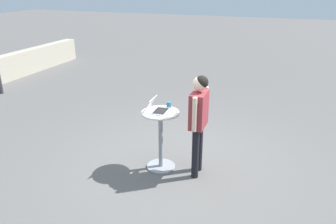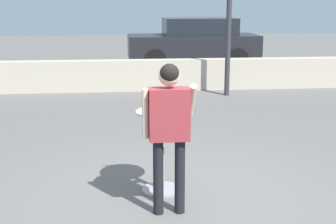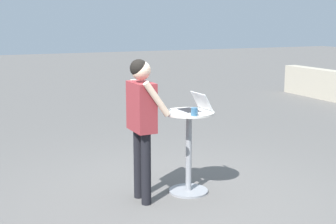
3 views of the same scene
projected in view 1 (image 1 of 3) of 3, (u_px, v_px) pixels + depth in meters
The scene contains 5 objects.
ground_plane at pixel (180, 165), 5.50m from camera, with size 50.00×50.00×0.00m, color #5B5956.
cafe_table at pixel (161, 136), 5.22m from camera, with size 0.59×0.59×0.98m.
laptop at pixel (157, 109), 5.06m from camera, with size 0.35×0.36×0.21m.
coffee_mug at pixel (169, 105), 5.23m from camera, with size 0.11×0.08×0.09m.
standing_person at pixel (199, 114), 4.88m from camera, with size 0.56×0.36×1.62m.
Camera 1 is at (-4.54, -1.48, 2.87)m, focal length 35.00 mm.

